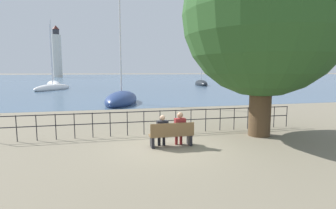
{
  "coord_description": "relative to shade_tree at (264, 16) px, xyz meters",
  "views": [
    {
      "loc": [
        -2.31,
        -9.14,
        2.72
      ],
      "look_at": [
        0.0,
        0.5,
        1.49
      ],
      "focal_mm": 28.0,
      "sensor_mm": 36.0,
      "label": 1
    }
  ],
  "objects": [
    {
      "name": "sailboat_1",
      "position": [
        -14.18,
        32.99,
        -4.7
      ],
      "size": [
        5.1,
        8.41,
        10.18
      ],
      "rotation": [
        0.0,
        0.0,
        -0.43
      ],
      "color": "white",
      "rests_on": "ground_plane"
    },
    {
      "name": "shade_tree",
      "position": [
        0.0,
        0.0,
        0.0
      ],
      "size": [
        6.71,
        6.71,
        8.39
      ],
      "color": "#4C3823",
      "rests_on": "ground_plane"
    },
    {
      "name": "harbor_lighthouse",
      "position": [
        -30.2,
        136.82,
        7.28
      ],
      "size": [
        4.53,
        4.53,
        26.42
      ],
      "color": "silver",
      "rests_on": "ground_plane"
    },
    {
      "name": "sailboat_0",
      "position": [
        -5.06,
        13.06,
        -4.67
      ],
      "size": [
        4.08,
        7.03,
        9.53
      ],
      "rotation": [
        0.0,
        0.0,
        -0.27
      ],
      "color": "navy",
      "rests_on": "ground_plane"
    },
    {
      "name": "seated_person_left",
      "position": [
        -4.42,
        -0.69,
        -4.36
      ],
      "size": [
        0.41,
        0.35,
        1.18
      ],
      "color": "black",
      "rests_on": "ground_plane"
    },
    {
      "name": "sailboat_3",
      "position": [
        12.72,
        40.82,
        -4.67
      ],
      "size": [
        3.12,
        7.73,
        7.85
      ],
      "rotation": [
        0.0,
        0.0,
        -0.15
      ],
      "color": "black",
      "rests_on": "ground_plane"
    },
    {
      "name": "harbor_water",
      "position": [
        -4.09,
        159.5,
        -5.01
      ],
      "size": [
        600.0,
        300.0,
        0.01
      ],
      "color": "#47607A",
      "rests_on": "ground_plane"
    },
    {
      "name": "ground_plane",
      "position": [
        -4.09,
        -0.71,
        -5.01
      ],
      "size": [
        1000.0,
        1000.0,
        0.0
      ],
      "primitive_type": "plane",
      "color": "#7A705B"
    },
    {
      "name": "promenade_railing",
      "position": [
        -4.09,
        1.31,
        -4.32
      ],
      "size": [
        12.96,
        0.04,
        1.05
      ],
      "color": "black",
      "rests_on": "ground_plane"
    },
    {
      "name": "park_bench",
      "position": [
        -4.09,
        -0.77,
        -4.59
      ],
      "size": [
        1.62,
        0.45,
        0.9
      ],
      "color": "brown",
      "rests_on": "ground_plane"
    },
    {
      "name": "sailboat_4",
      "position": [
        -16.0,
        43.89,
        -4.63
      ],
      "size": [
        4.43,
        7.53,
        12.95
      ],
      "rotation": [
        0.0,
        0.0,
        0.35
      ],
      "color": "silver",
      "rests_on": "ground_plane"
    },
    {
      "name": "seated_person_right",
      "position": [
        -3.76,
        -0.69,
        -4.32
      ],
      "size": [
        0.4,
        0.35,
        1.26
      ],
      "color": "maroon",
      "rests_on": "ground_plane"
    }
  ]
}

